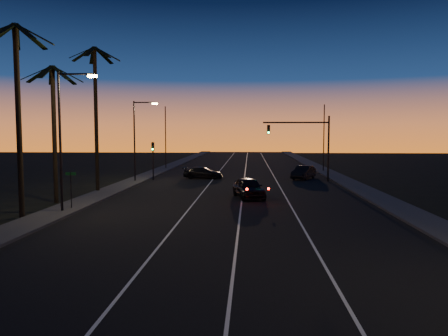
# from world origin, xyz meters

# --- Properties ---
(road) EXTENTS (20.00, 170.00, 0.01)m
(road) POSITION_xyz_m (0.00, 30.00, 0.01)
(road) COLOR black
(road) RESTS_ON ground
(sidewalk_left) EXTENTS (2.40, 170.00, 0.16)m
(sidewalk_left) POSITION_xyz_m (-11.20, 30.00, 0.08)
(sidewalk_left) COLOR #333331
(sidewalk_left) RESTS_ON ground
(sidewalk_right) EXTENTS (2.40, 170.00, 0.16)m
(sidewalk_right) POSITION_xyz_m (11.20, 30.00, 0.08)
(sidewalk_right) COLOR #333331
(sidewalk_right) RESTS_ON ground
(lane_stripe_left) EXTENTS (0.12, 160.00, 0.01)m
(lane_stripe_left) POSITION_xyz_m (-3.00, 30.00, 0.02)
(lane_stripe_left) COLOR silver
(lane_stripe_left) RESTS_ON road
(lane_stripe_mid) EXTENTS (0.12, 160.00, 0.01)m
(lane_stripe_mid) POSITION_xyz_m (0.50, 30.00, 0.02)
(lane_stripe_mid) COLOR silver
(lane_stripe_mid) RESTS_ON road
(lane_stripe_right) EXTENTS (0.12, 160.00, 0.01)m
(lane_stripe_right) POSITION_xyz_m (4.00, 30.00, 0.02)
(lane_stripe_right) COLOR silver
(lane_stripe_right) RESTS_ON road
(palm_near) EXTENTS (4.25, 4.16, 11.53)m
(palm_near) POSITION_xyz_m (-12.60, 18.00, 7.07)
(palm_near) COLOR black
(palm_near) RESTS_ON ground
(palm_mid) EXTENTS (4.25, 4.16, 10.03)m
(palm_mid) POSITION_xyz_m (-13.20, 24.00, 6.25)
(palm_mid) COLOR black
(palm_mid) RESTS_ON ground
(palm_far) EXTENTS (4.25, 4.16, 12.53)m
(palm_far) POSITION_xyz_m (-12.20, 30.00, 7.61)
(palm_far) COLOR black
(palm_far) RESTS_ON ground
(streetlight_left_near) EXTENTS (2.55, 0.26, 9.00)m
(streetlight_left_near) POSITION_xyz_m (-10.70, 20.00, 5.32)
(streetlight_left_near) COLOR black
(streetlight_left_near) RESTS_ON ground
(streetlight_left_far) EXTENTS (2.55, 0.26, 8.50)m
(streetlight_left_far) POSITION_xyz_m (-10.69, 38.00, 5.06)
(streetlight_left_far) COLOR black
(streetlight_left_far) RESTS_ON ground
(street_sign) EXTENTS (0.70, 0.06, 2.60)m
(street_sign) POSITION_xyz_m (-10.80, 21.00, 1.66)
(street_sign) COLOR black
(street_sign) RESTS_ON ground
(signal_mast) EXTENTS (7.10, 0.41, 7.00)m
(signal_mast) POSITION_xyz_m (7.14, 39.99, 4.78)
(signal_mast) COLOR black
(signal_mast) RESTS_ON ground
(signal_post) EXTENTS (0.28, 0.37, 4.20)m
(signal_post) POSITION_xyz_m (-9.50, 39.98, 2.89)
(signal_post) COLOR black
(signal_post) RESTS_ON ground
(far_pole_left) EXTENTS (0.14, 0.14, 9.00)m
(far_pole_left) POSITION_xyz_m (-11.00, 55.00, 4.50)
(far_pole_left) COLOR black
(far_pole_left) RESTS_ON ground
(far_pole_right) EXTENTS (0.14, 0.14, 9.00)m
(far_pole_right) POSITION_xyz_m (11.00, 52.00, 4.50)
(far_pole_right) COLOR black
(far_pole_right) RESTS_ON ground
(lead_car) EXTENTS (3.05, 5.59, 1.62)m
(lead_car) POSITION_xyz_m (1.02, 27.25, 0.82)
(lead_car) COLOR black
(lead_car) RESTS_ON road
(right_car) EXTENTS (3.33, 4.75, 1.49)m
(right_car) POSITION_xyz_m (7.16, 42.17, 0.75)
(right_car) COLOR black
(right_car) RESTS_ON road
(cross_car) EXTENTS (4.61, 2.11, 1.31)m
(cross_car) POSITION_xyz_m (-4.21, 41.98, 0.67)
(cross_car) COLOR black
(cross_car) RESTS_ON road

